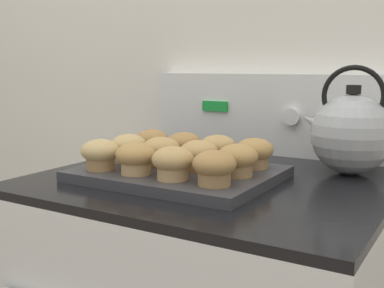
{
  "coord_description": "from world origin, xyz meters",
  "views": [
    {
      "loc": [
        0.49,
        -0.56,
        1.13
      ],
      "look_at": [
        -0.06,
        0.34,
        0.96
      ],
      "focal_mm": 45.0,
      "sensor_mm": 36.0,
      "label": 1
    }
  ],
  "objects_px": {
    "muffin_r1_c3": "(238,159)",
    "muffin_pan": "(179,174)",
    "muffin_r0_c2": "(173,162)",
    "muffin_r2_c3": "(254,152)",
    "muffin_r0_c3": "(214,167)",
    "muffin_r1_c1": "(161,151)",
    "muffin_r2_c2": "(218,149)",
    "muffin_r0_c0": "(100,154)",
    "tea_kettle": "(351,133)",
    "muffin_r2_c1": "(184,145)",
    "muffin_r2_c0": "(152,142)",
    "muffin_r0_c1": "(136,158)",
    "muffin_r1_c0": "(128,148)",
    "muffin_r1_c2": "(199,155)"
  },
  "relations": [
    {
      "from": "muffin_pan",
      "to": "muffin_r2_c0",
      "type": "bearing_deg",
      "value": 145.68
    },
    {
      "from": "muffin_r2_c0",
      "to": "muffin_r0_c0",
      "type": "bearing_deg",
      "value": -90.01
    },
    {
      "from": "muffin_pan",
      "to": "muffin_r0_c1",
      "type": "distance_m",
      "value": 0.11
    },
    {
      "from": "muffin_r0_c3",
      "to": "muffin_r1_c0",
      "type": "relative_size",
      "value": 1.0
    },
    {
      "from": "muffin_r2_c0",
      "to": "tea_kettle",
      "type": "height_order",
      "value": "tea_kettle"
    },
    {
      "from": "muffin_r1_c3",
      "to": "tea_kettle",
      "type": "distance_m",
      "value": 0.29
    },
    {
      "from": "muffin_r0_c2",
      "to": "muffin_pan",
      "type": "bearing_deg",
      "value": 116.12
    },
    {
      "from": "muffin_r1_c1",
      "to": "muffin_r2_c3",
      "type": "bearing_deg",
      "value": 26.03
    },
    {
      "from": "muffin_r1_c3",
      "to": "muffin_pan",
      "type": "bearing_deg",
      "value": 179.94
    },
    {
      "from": "muffin_r0_c2",
      "to": "muffin_r2_c0",
      "type": "height_order",
      "value": "same"
    },
    {
      "from": "muffin_r0_c2",
      "to": "muffin_r1_c3",
      "type": "distance_m",
      "value": 0.13
    },
    {
      "from": "muffin_r2_c3",
      "to": "muffin_r0_c0",
      "type": "bearing_deg",
      "value": -146.3
    },
    {
      "from": "muffin_r0_c0",
      "to": "muffin_r2_c1",
      "type": "relative_size",
      "value": 1.0
    },
    {
      "from": "muffin_r1_c0",
      "to": "muffin_r1_c1",
      "type": "xyz_separation_m",
      "value": [
        0.09,
        0.0,
        0.0
      ]
    },
    {
      "from": "muffin_r0_c0",
      "to": "muffin_r1_c3",
      "type": "height_order",
      "value": "same"
    },
    {
      "from": "muffin_r0_c3",
      "to": "muffin_r1_c1",
      "type": "relative_size",
      "value": 1.0
    },
    {
      "from": "muffin_r1_c3",
      "to": "muffin_r0_c0",
      "type": "bearing_deg",
      "value": -161.4
    },
    {
      "from": "muffin_pan",
      "to": "muffin_r2_c3",
      "type": "bearing_deg",
      "value": 33.24
    },
    {
      "from": "muffin_r1_c0",
      "to": "muffin_r2_c1",
      "type": "xyz_separation_m",
      "value": [
        0.09,
        0.09,
        0.0
      ]
    },
    {
      "from": "muffin_r1_c0",
      "to": "muffin_r1_c3",
      "type": "height_order",
      "value": "same"
    },
    {
      "from": "muffin_r1_c0",
      "to": "tea_kettle",
      "type": "bearing_deg",
      "value": 28.83
    },
    {
      "from": "muffin_pan",
      "to": "muffin_r0_c1",
      "type": "relative_size",
      "value": 4.97
    },
    {
      "from": "muffin_r0_c1",
      "to": "muffin_r1_c1",
      "type": "distance_m",
      "value": 0.09
    },
    {
      "from": "muffin_r1_c1",
      "to": "muffin_r2_c1",
      "type": "height_order",
      "value": "same"
    },
    {
      "from": "muffin_r2_c1",
      "to": "muffin_r0_c3",
      "type": "bearing_deg",
      "value": -45.5
    },
    {
      "from": "muffin_r0_c2",
      "to": "muffin_r2_c3",
      "type": "xyz_separation_m",
      "value": [
        0.09,
        0.18,
        0.0
      ]
    },
    {
      "from": "muffin_pan",
      "to": "muffin_r2_c2",
      "type": "xyz_separation_m",
      "value": [
        0.05,
        0.09,
        0.05
      ]
    },
    {
      "from": "muffin_r1_c0",
      "to": "muffin_r1_c2",
      "type": "relative_size",
      "value": 1.0
    },
    {
      "from": "muffin_r0_c2",
      "to": "muffin_r2_c3",
      "type": "bearing_deg",
      "value": 63.13
    },
    {
      "from": "muffin_r0_c2",
      "to": "muffin_r1_c2",
      "type": "distance_m",
      "value": 0.09
    },
    {
      "from": "muffin_r0_c1",
      "to": "muffin_r2_c2",
      "type": "distance_m",
      "value": 0.2
    },
    {
      "from": "muffin_r1_c2",
      "to": "muffin_r0_c1",
      "type": "bearing_deg",
      "value": -135.87
    },
    {
      "from": "muffin_r0_c1",
      "to": "muffin_r1_c3",
      "type": "height_order",
      "value": "same"
    },
    {
      "from": "muffin_r0_c0",
      "to": "muffin_r0_c3",
      "type": "height_order",
      "value": "same"
    },
    {
      "from": "muffin_r1_c3",
      "to": "tea_kettle",
      "type": "xyz_separation_m",
      "value": [
        0.16,
        0.24,
        0.04
      ]
    },
    {
      "from": "muffin_r1_c1",
      "to": "muffin_r2_c2",
      "type": "height_order",
      "value": "same"
    },
    {
      "from": "muffin_r0_c0",
      "to": "tea_kettle",
      "type": "relative_size",
      "value": 0.34
    },
    {
      "from": "muffin_r1_c3",
      "to": "muffin_r2_c2",
      "type": "bearing_deg",
      "value": 135.41
    },
    {
      "from": "muffin_r2_c2",
      "to": "tea_kettle",
      "type": "xyz_separation_m",
      "value": [
        0.26,
        0.15,
        0.04
      ]
    },
    {
      "from": "muffin_r2_c1",
      "to": "muffin_r2_c3",
      "type": "distance_m",
      "value": 0.18
    },
    {
      "from": "muffin_r2_c1",
      "to": "muffin_r0_c1",
      "type": "bearing_deg",
      "value": -90.82
    },
    {
      "from": "muffin_pan",
      "to": "muffin_r0_c3",
      "type": "xyz_separation_m",
      "value": [
        0.13,
        -0.09,
        0.05
      ]
    },
    {
      "from": "muffin_r2_c2",
      "to": "muffin_r0_c1",
      "type": "bearing_deg",
      "value": -116.7
    },
    {
      "from": "muffin_r1_c0",
      "to": "muffin_r2_c0",
      "type": "relative_size",
      "value": 1.0
    },
    {
      "from": "muffin_pan",
      "to": "muffin_r0_c1",
      "type": "height_order",
      "value": "muffin_r0_c1"
    },
    {
      "from": "muffin_r0_c3",
      "to": "tea_kettle",
      "type": "bearing_deg",
      "value": 63.03
    },
    {
      "from": "muffin_r2_c1",
      "to": "muffin_r2_c3",
      "type": "height_order",
      "value": "same"
    },
    {
      "from": "muffin_r0_c1",
      "to": "muffin_r2_c0",
      "type": "relative_size",
      "value": 1.0
    },
    {
      "from": "muffin_pan",
      "to": "muffin_r0_c0",
      "type": "bearing_deg",
      "value": -145.86
    },
    {
      "from": "muffin_r0_c2",
      "to": "tea_kettle",
      "type": "bearing_deg",
      "value": 52.06
    }
  ]
}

